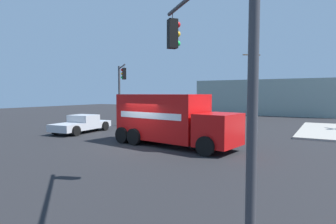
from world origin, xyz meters
TOP-DOWN VIEW (x-y plane):
  - ground_plane at (0.00, 0.00)m, footprint 100.00×100.00m
  - delivery_truck at (1.44, 1.26)m, footprint 7.81×3.76m
  - traffic_light_primary at (-6.96, 6.92)m, footprint 3.08×2.97m
  - traffic_light_secondary at (7.16, -6.84)m, footprint 3.74×3.32m
  - pickup_silver at (-7.52, 2.73)m, footprint 2.65×5.37m
  - utility_pole at (1.29, 21.26)m, footprint 1.79×1.48m
  - building_backdrop at (1.31, 30.28)m, footprint 19.66×6.00m

SIDE VIEW (x-z plane):
  - ground_plane at x=0.00m, z-range 0.00..0.00m
  - pickup_silver at x=-7.52m, z-range 0.04..1.42m
  - delivery_truck at x=1.44m, z-range 0.04..3.08m
  - building_backdrop at x=1.31m, z-range 0.00..5.08m
  - traffic_light_primary at x=-6.96m, z-range 0.90..6.61m
  - traffic_light_secondary at x=7.16m, z-range 0.99..7.02m
  - utility_pole at x=1.29m, z-range 0.14..8.55m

